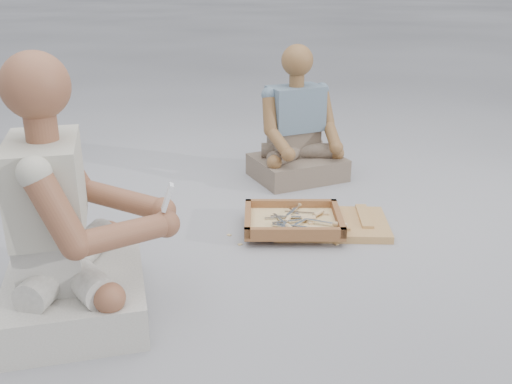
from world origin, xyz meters
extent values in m
plane|color=#9E9FA4|center=(0.00, 0.00, 0.00)|extent=(60.00, 60.00, 0.00)
cube|color=#9F743D|center=(0.31, 0.39, 0.02)|extent=(0.64, 0.50, 0.04)
cube|color=brown|center=(0.11, 0.38, 0.04)|extent=(0.54, 0.47, 0.01)
cube|color=brown|center=(0.15, 0.55, 0.07)|extent=(0.46, 0.13, 0.05)
cube|color=brown|center=(0.08, 0.21, 0.07)|extent=(0.46, 0.13, 0.05)
cube|color=brown|center=(0.33, 0.33, 0.07)|extent=(0.11, 0.37, 0.05)
cube|color=brown|center=(-0.10, 0.43, 0.07)|extent=(0.11, 0.37, 0.05)
cube|color=#DCC481|center=(0.11, 0.38, 0.06)|extent=(0.47, 0.40, 0.01)
cube|color=silver|center=(0.09, 0.30, 0.07)|extent=(0.14, 0.08, 0.00)
cylinder|color=tan|center=(0.18, 0.25, 0.07)|extent=(0.07, 0.05, 0.02)
cube|color=silver|center=(0.16, 0.34, 0.07)|extent=(0.13, 0.10, 0.00)
cylinder|color=tan|center=(0.25, 0.41, 0.07)|extent=(0.07, 0.06, 0.02)
cube|color=silver|center=(0.16, 0.45, 0.06)|extent=(0.05, 0.15, 0.00)
cylinder|color=tan|center=(0.18, 0.35, 0.06)|extent=(0.04, 0.07, 0.02)
cube|color=silver|center=(0.06, 0.42, 0.06)|extent=(0.15, 0.03, 0.00)
cylinder|color=tan|center=(0.17, 0.41, 0.06)|extent=(0.07, 0.03, 0.02)
cube|color=silver|center=(0.14, 0.47, 0.08)|extent=(0.11, 0.12, 0.00)
cylinder|color=tan|center=(0.21, 0.55, 0.08)|extent=(0.06, 0.07, 0.02)
cube|color=silver|center=(0.09, 0.41, 0.07)|extent=(0.15, 0.06, 0.00)
cylinder|color=tan|center=(0.19, 0.38, 0.07)|extent=(0.07, 0.04, 0.02)
cube|color=silver|center=(0.05, 0.38, 0.07)|extent=(0.04, 0.15, 0.00)
cylinder|color=tan|center=(0.07, 0.28, 0.07)|extent=(0.03, 0.07, 0.02)
cube|color=silver|center=(0.06, 0.29, 0.07)|extent=(0.13, 0.10, 0.00)
cylinder|color=tan|center=(0.15, 0.23, 0.07)|extent=(0.07, 0.06, 0.02)
cube|color=silver|center=(0.22, 0.31, 0.08)|extent=(0.13, 0.10, 0.00)
cylinder|color=tan|center=(0.31, 0.25, 0.08)|extent=(0.07, 0.06, 0.02)
cube|color=silver|center=(0.08, 0.35, 0.07)|extent=(0.15, 0.02, 0.00)
cylinder|color=tan|center=(0.19, 0.36, 0.07)|extent=(0.07, 0.03, 0.02)
cube|color=silver|center=(0.03, 0.29, 0.07)|extent=(0.09, 0.14, 0.00)
cylinder|color=tan|center=(0.09, 0.39, 0.07)|extent=(0.05, 0.07, 0.02)
cube|color=silver|center=(0.17, 0.47, 0.06)|extent=(0.14, 0.07, 0.00)
cylinder|color=tan|center=(0.28, 0.43, 0.06)|extent=(0.07, 0.05, 0.02)
cube|color=#DCC481|center=(0.04, 0.51, 0.00)|extent=(0.02, 0.02, 0.00)
cube|color=#DCC481|center=(0.13, 0.51, 0.00)|extent=(0.02, 0.02, 0.00)
cube|color=#DCC481|center=(0.17, 0.30, 0.00)|extent=(0.02, 0.02, 0.00)
cube|color=#DCC481|center=(0.38, 0.49, 0.00)|extent=(0.02, 0.02, 0.00)
cube|color=#DCC481|center=(-0.20, 0.41, 0.00)|extent=(0.02, 0.02, 0.00)
cube|color=#DCC481|center=(0.17, 0.64, 0.00)|extent=(0.02, 0.02, 0.00)
cube|color=#DCC481|center=(0.35, 0.61, 0.00)|extent=(0.02, 0.02, 0.00)
cube|color=#DCC481|center=(0.31, 0.64, 0.00)|extent=(0.02, 0.02, 0.00)
cube|color=#DCC481|center=(0.28, 0.20, 0.00)|extent=(0.02, 0.02, 0.00)
cube|color=#DCC481|center=(0.21, 0.69, 0.00)|extent=(0.02, 0.02, 0.00)
cube|color=#DCC481|center=(0.24, 0.73, 0.00)|extent=(0.02, 0.02, 0.00)
cube|color=#DCC481|center=(0.40, 0.57, 0.00)|extent=(0.02, 0.02, 0.00)
cube|color=#DCC481|center=(0.35, 0.55, 0.00)|extent=(0.02, 0.02, 0.00)
cube|color=#DCC481|center=(0.22, 0.28, 0.00)|extent=(0.02, 0.02, 0.00)
cube|color=#DCC481|center=(-0.17, 0.29, 0.00)|extent=(0.02, 0.02, 0.00)
cube|color=#DCC481|center=(0.20, 0.59, 0.00)|extent=(0.02, 0.02, 0.00)
cube|color=#B9B5AC|center=(-0.87, -0.12, 0.08)|extent=(0.51, 0.63, 0.16)
cube|color=#B9B5AC|center=(-0.93, -0.13, 0.26)|extent=(0.22, 0.35, 0.19)
cube|color=#A2A18F|center=(-0.92, -0.13, 0.51)|extent=(0.24, 0.39, 0.32)
sphere|color=brown|center=(-0.91, -0.13, 0.85)|extent=(0.22, 0.22, 0.22)
sphere|color=brown|center=(-0.53, -0.05, 0.35)|extent=(0.10, 0.10, 0.10)
sphere|color=brown|center=(-0.52, -0.18, 0.35)|extent=(0.10, 0.10, 0.10)
cube|color=#715F51|center=(0.36, 1.13, 0.07)|extent=(0.59, 0.51, 0.13)
cube|color=#715F51|center=(0.35, 1.19, 0.21)|extent=(0.32, 0.23, 0.16)
cube|color=slate|center=(0.35, 1.18, 0.43)|extent=(0.36, 0.26, 0.27)
sphere|color=brown|center=(0.35, 1.17, 0.71)|extent=(0.19, 0.19, 0.19)
sphere|color=brown|center=(0.55, 0.99, 0.22)|extent=(0.08, 0.08, 0.08)
sphere|color=brown|center=(0.24, 0.93, 0.22)|extent=(0.08, 0.08, 0.08)
cube|color=silver|center=(-0.51, -0.18, 0.45)|extent=(0.05, 0.04, 0.10)
cube|color=black|center=(-0.51, -0.18, 0.46)|extent=(0.02, 0.03, 0.03)
camera|label=1|loc=(-0.61, -2.06, 1.19)|focal=40.00mm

